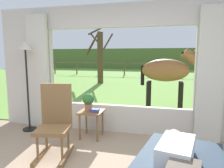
% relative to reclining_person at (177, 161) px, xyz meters
% --- Properties ---
extents(back_wall_with_window, '(5.20, 0.12, 2.55)m').
position_rel_reclining_person_xyz_m(back_wall_with_window, '(-1.04, 1.98, 0.73)').
color(back_wall_with_window, beige).
rests_on(back_wall_with_window, ground_plane).
extents(curtain_panel_left, '(0.44, 0.10, 2.40)m').
position_rel_reclining_person_xyz_m(curtain_panel_left, '(-2.73, 1.84, 0.68)').
color(curtain_panel_left, beige).
rests_on(curtain_panel_left, ground_plane).
extents(curtain_panel_right, '(0.44, 0.10, 2.40)m').
position_rel_reclining_person_xyz_m(curtain_panel_right, '(0.65, 1.84, 0.68)').
color(curtain_panel_right, beige).
rests_on(curtain_panel_right, ground_plane).
extents(outdoor_pasture_lawn, '(36.00, 21.68, 0.02)m').
position_rel_reclining_person_xyz_m(outdoor_pasture_lawn, '(-1.04, 12.88, -0.51)').
color(outdoor_pasture_lawn, olive).
rests_on(outdoor_pasture_lawn, ground_plane).
extents(distant_hill_ridge, '(36.00, 2.00, 2.40)m').
position_rel_reclining_person_xyz_m(distant_hill_ridge, '(-1.04, 22.72, 0.68)').
color(distant_hill_ridge, '#546C33').
rests_on(distant_hill_ridge, ground_plane).
extents(reclining_person, '(0.46, 1.43, 0.22)m').
position_rel_reclining_person_xyz_m(reclining_person, '(0.00, 0.00, 0.00)').
color(reclining_person, silver).
rests_on(reclining_person, recliner_sofa).
extents(rocking_chair, '(0.58, 0.76, 1.12)m').
position_rel_reclining_person_xyz_m(rocking_chair, '(-1.78, 0.78, 0.02)').
color(rocking_chair, brown).
rests_on(rocking_chair, ground_plane).
extents(side_table, '(0.44, 0.44, 0.52)m').
position_rel_reclining_person_xyz_m(side_table, '(-1.45, 1.54, -0.10)').
color(side_table, brown).
rests_on(side_table, ground_plane).
extents(potted_plant, '(0.22, 0.22, 0.32)m').
position_rel_reclining_person_xyz_m(potted_plant, '(-1.53, 1.60, 0.18)').
color(potted_plant, '#9E6042').
rests_on(potted_plant, side_table).
extents(book_stack, '(0.17, 0.12, 0.06)m').
position_rel_reclining_person_xyz_m(book_stack, '(-1.36, 1.48, 0.03)').
color(book_stack, '#59336B').
rests_on(book_stack, side_table).
extents(floor_lamp_left, '(0.32, 0.32, 1.85)m').
position_rel_reclining_person_xyz_m(floor_lamp_left, '(-2.86, 1.61, 0.97)').
color(floor_lamp_left, black).
rests_on(floor_lamp_left, ground_plane).
extents(horse, '(1.81, 0.59, 1.73)m').
position_rel_reclining_person_xyz_m(horse, '(-0.01, 3.63, 0.63)').
color(horse, brown).
rests_on(horse, outdoor_pasture_lawn).
extents(pasture_tree, '(1.48, 1.36, 3.25)m').
position_rel_reclining_person_xyz_m(pasture_tree, '(-3.57, 8.93, 1.06)').
color(pasture_tree, '#4C3823').
rests_on(pasture_tree, outdoor_pasture_lawn).
extents(pasture_fence_line, '(16.10, 0.10, 1.10)m').
position_rel_reclining_person_xyz_m(pasture_fence_line, '(-1.04, 13.68, 0.22)').
color(pasture_fence_line, brown).
rests_on(pasture_fence_line, outdoor_pasture_lawn).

